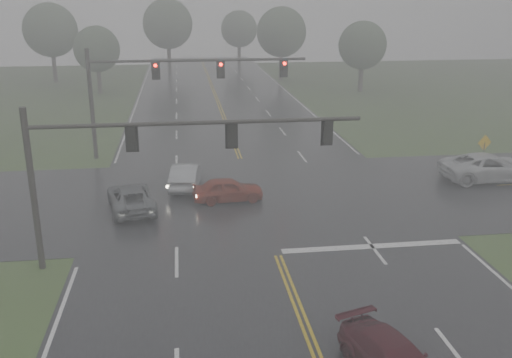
{
  "coord_description": "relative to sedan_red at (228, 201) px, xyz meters",
  "views": [
    {
      "loc": [
        -4.04,
        -8.88,
        11.14
      ],
      "look_at": [
        -0.73,
        16.0,
        3.02
      ],
      "focal_mm": 40.0,
      "sensor_mm": 36.0,
      "label": 1
    }
  ],
  "objects": [
    {
      "name": "main_road",
      "position": [
        1.59,
        -1.45,
        0.0
      ],
      "size": [
        18.0,
        160.0,
        0.02
      ],
      "primitive_type": "cube",
      "color": "black",
      "rests_on": "ground"
    },
    {
      "name": "cross_street",
      "position": [
        1.59,
        0.55,
        0.0
      ],
      "size": [
        120.0,
        14.0,
        0.02
      ],
      "primitive_type": "cube",
      "color": "black",
      "rests_on": "ground"
    },
    {
      "name": "stop_bar",
      "position": [
        6.09,
        -7.05,
        0.0
      ],
      "size": [
        8.5,
        0.5,
        0.01
      ],
      "primitive_type": "cube",
      "color": "silver",
      "rests_on": "ground"
    },
    {
      "name": "sedan_red",
      "position": [
        0.0,
        0.0,
        0.0
      ],
      "size": [
        4.06,
        1.88,
        1.35
      ],
      "primitive_type": "imported",
      "rotation": [
        0.0,
        0.0,
        1.65
      ],
      "color": "maroon",
      "rests_on": "ground"
    },
    {
      "name": "sedan_silver",
      "position": [
        -2.3,
        2.8,
        0.0
      ],
      "size": [
        2.17,
        4.69,
        1.49
      ],
      "primitive_type": "imported",
      "rotation": [
        0.0,
        0.0,
        3.01
      ],
      "color": "#93969A",
      "rests_on": "ground"
    },
    {
      "name": "car_grey",
      "position": [
        -5.33,
        -0.69,
        0.0
      ],
      "size": [
        3.16,
        5.22,
        1.35
      ],
      "primitive_type": "imported",
      "rotation": [
        0.0,
        0.0,
        3.34
      ],
      "color": "#525559",
      "rests_on": "ground"
    },
    {
      "name": "pickup_white",
      "position": [
        16.59,
        1.66,
        0.0
      ],
      "size": [
        6.03,
        2.8,
        1.67
      ],
      "primitive_type": "imported",
      "rotation": [
        0.0,
        0.0,
        1.57
      ],
      "color": "#BABDBF",
      "rests_on": "ground"
    },
    {
      "name": "signal_gantry_near",
      "position": [
        -4.28,
        -7.25,
        4.93
      ],
      "size": [
        13.83,
        0.3,
        6.96
      ],
      "color": "black",
      "rests_on": "ground"
    },
    {
      "name": "signal_gantry_far",
      "position": [
        -3.82,
        10.13,
        5.47
      ],
      "size": [
        15.24,
        0.39,
        7.72
      ],
      "color": "black",
      "rests_on": "ground"
    },
    {
      "name": "sign_diamond_east",
      "position": [
        17.01,
        3.28,
        1.72
      ],
      "size": [
        1.04,
        0.28,
        2.55
      ],
      "rotation": [
        0.0,
        0.0,
        0.23
      ],
      "color": "black",
      "rests_on": "ground"
    },
    {
      "name": "tree_nw_a",
      "position": [
        -11.9,
        39.3,
        5.14
      ],
      "size": [
        5.33,
        5.33,
        7.82
      ],
      "color": "#30271F",
      "rests_on": "ground"
    },
    {
      "name": "tree_ne_a",
      "position": [
        11.28,
        47.02,
        6.43
      ],
      "size": [
        6.65,
        6.65,
        9.77
      ],
      "color": "#30271F",
      "rests_on": "ground"
    },
    {
      "name": "tree_n_mid",
      "position": [
        -3.9,
        57.63,
        7.07
      ],
      "size": [
        7.32,
        7.32,
        10.75
      ],
      "color": "#30271F",
      "rests_on": "ground"
    },
    {
      "name": "tree_e_near",
      "position": [
        19.15,
        36.34,
        5.47
      ],
      "size": [
        5.67,
        5.67,
        8.33
      ],
      "color": "#30271F",
      "rests_on": "ground"
    },
    {
      "name": "tree_nw_b",
      "position": [
        -18.98,
        49.46,
        6.77
      ],
      "size": [
        7.0,
        7.0,
        10.28
      ],
      "color": "#30271F",
      "rests_on": "ground"
    },
    {
      "name": "tree_n_far",
      "position": [
        7.58,
        66.12,
        5.8
      ],
      "size": [
        6.01,
        6.01,
        8.82
      ],
      "color": "#30271F",
      "rests_on": "ground"
    }
  ]
}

